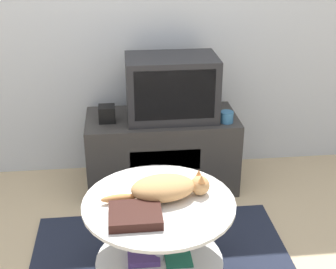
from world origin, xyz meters
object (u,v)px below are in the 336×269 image
(tv, at_px, (172,88))
(dvd_box, at_px, (135,215))
(cat, at_px, (166,188))
(speaker, at_px, (107,114))

(tv, bearing_deg, dvd_box, -104.71)
(tv, bearing_deg, cat, -98.19)
(tv, xyz_separation_m, dvd_box, (-0.30, -1.15, -0.21))
(tv, relative_size, speaker, 5.53)
(dvd_box, bearing_deg, speaker, 96.91)
(cat, bearing_deg, dvd_box, -138.96)
(dvd_box, distance_m, cat, 0.24)
(speaker, xyz_separation_m, dvd_box, (0.14, -1.12, -0.06))
(dvd_box, bearing_deg, tv, 75.29)
(speaker, xyz_separation_m, cat, (0.30, -0.96, -0.02))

